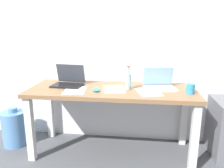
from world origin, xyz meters
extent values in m
plane|color=#515459|center=(0.00, 0.00, 0.00)|extent=(8.00, 8.00, 0.00)
cube|color=white|center=(0.00, 0.38, 1.30)|extent=(5.20, 0.08, 2.60)
cube|color=olive|center=(0.00, 0.00, 0.70)|extent=(1.73, 0.65, 0.04)
cube|color=silver|center=(-0.81, -0.26, 0.34)|extent=(0.07, 0.07, 0.68)
cube|color=silver|center=(0.81, -0.26, 0.34)|extent=(0.07, 0.07, 0.68)
cube|color=silver|center=(-0.81, 0.26, 0.34)|extent=(0.07, 0.07, 0.68)
cube|color=silver|center=(0.81, 0.26, 0.34)|extent=(0.07, 0.07, 0.68)
cube|color=black|center=(-0.49, 0.03, 0.73)|extent=(0.34, 0.24, 0.02)
cube|color=#333842|center=(-0.48, 0.14, 0.85)|extent=(0.32, 0.09, 0.21)
cube|color=silver|center=(0.49, 0.02, 0.73)|extent=(0.35, 0.26, 0.02)
cube|color=#8CB7EA|center=(0.48, 0.13, 0.84)|extent=(0.32, 0.10, 0.20)
cylinder|color=#99B7C1|center=(0.17, 0.00, 0.80)|extent=(0.06, 0.06, 0.16)
cylinder|color=#99B7C1|center=(0.17, 0.00, 0.92)|extent=(0.03, 0.03, 0.07)
cylinder|color=#B21E19|center=(0.17, 0.00, 0.96)|extent=(0.03, 0.03, 0.01)
ellipsoid|color=#338CC6|center=(-0.14, -0.12, 0.74)|extent=(0.10, 0.12, 0.03)
cylinder|color=#338CC6|center=(0.77, -0.08, 0.77)|extent=(0.08, 0.08, 0.09)
cube|color=white|center=(0.38, -0.08, 0.72)|extent=(0.28, 0.34, 0.00)
cube|color=white|center=(-0.36, -0.12, 0.72)|extent=(0.24, 0.32, 0.00)
cube|color=white|center=(0.02, -0.01, 0.72)|extent=(0.26, 0.33, 0.00)
cylinder|color=#598CC6|center=(-1.15, 0.01, 0.20)|extent=(0.28, 0.28, 0.40)
cylinder|color=#598CC6|center=(-1.15, 0.01, 0.43)|extent=(0.10, 0.10, 0.05)
camera|label=1|loc=(0.27, -2.24, 1.36)|focal=36.14mm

